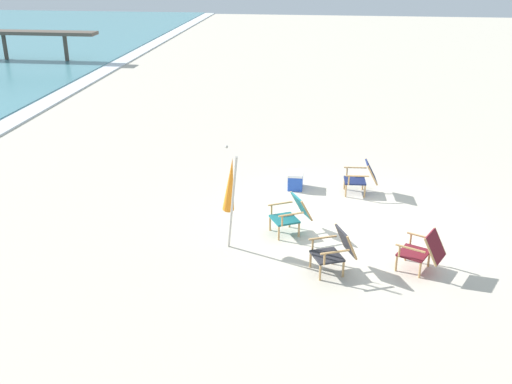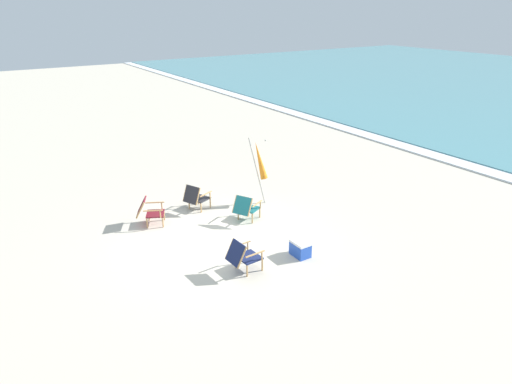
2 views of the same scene
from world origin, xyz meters
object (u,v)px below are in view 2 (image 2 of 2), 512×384
(beach_chair_back_right, at_px, (246,207))
(umbrella_furled_orange, at_px, (260,161))
(beach_chair_back_left, at_px, (149,211))
(beach_chair_front_right, at_px, (196,197))
(cooler_box, at_px, (300,248))
(beach_chair_front_left, at_px, (243,255))

(beach_chair_back_right, distance_m, umbrella_furled_orange, 1.70)
(beach_chair_back_left, height_order, beach_chair_front_right, beach_chair_front_right)
(beach_chair_back_left, bearing_deg, umbrella_furled_orange, 84.24)
(beach_chair_back_right, xyz_separation_m, umbrella_furled_orange, (-0.94, 1.08, 0.92))
(cooler_box, bearing_deg, umbrella_furled_orange, 163.17)
(beach_chair_back_right, bearing_deg, cooler_box, 1.79)
(beach_chair_back_left, xyz_separation_m, cooler_box, (3.69, 2.47, -0.22))
(beach_chair_front_left, relative_size, umbrella_furled_orange, 0.38)
(beach_chair_front_right, bearing_deg, beach_chair_back_left, -83.87)
(beach_chair_front_right, distance_m, cooler_box, 3.97)
(umbrella_furled_orange, height_order, cooler_box, umbrella_furled_orange)
(beach_chair_back_left, xyz_separation_m, beach_chair_front_left, (3.53, 0.91, 0.00))
(beach_chair_back_left, distance_m, beach_chair_front_right, 1.54)
(umbrella_furled_orange, bearing_deg, beach_chair_back_right, -49.13)
(beach_chair_front_right, bearing_deg, beach_chair_front_left, -9.50)
(beach_chair_front_right, relative_size, cooler_box, 1.79)
(cooler_box, bearing_deg, beach_chair_front_right, -166.35)
(beach_chair_front_right, relative_size, umbrella_furled_orange, 0.43)
(beach_chair_back_right, bearing_deg, beach_chair_back_left, -118.32)
(beach_chair_back_left, bearing_deg, beach_chair_front_right, 96.13)
(beach_chair_front_right, height_order, umbrella_furled_orange, umbrella_furled_orange)
(beach_chair_back_right, distance_m, cooler_box, 2.41)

